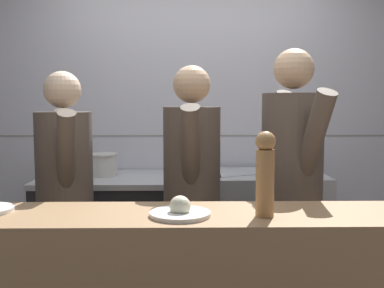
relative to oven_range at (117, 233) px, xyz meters
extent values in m
cube|color=silver|center=(0.59, 0.40, 0.87)|extent=(8.00, 0.06, 2.60)
cube|color=gray|center=(0.59, 0.37, 0.72)|extent=(8.00, 0.00, 0.01)
cube|color=#232326|center=(0.00, 0.00, -0.02)|extent=(1.12, 0.70, 0.83)
cube|color=#B7BABF|center=(0.00, 0.00, 0.41)|extent=(1.14, 0.71, 0.04)
cube|color=#B7BABF|center=(0.00, -0.33, 0.04)|extent=(1.01, 0.03, 0.10)
cube|color=#B7BABF|center=(1.10, 0.00, 0.01)|extent=(0.94, 0.65, 0.89)
cylinder|color=beige|center=(-0.12, 0.04, 0.52)|extent=(0.23, 0.23, 0.17)
cylinder|color=beige|center=(-0.12, 0.04, 0.60)|extent=(0.24, 0.24, 0.01)
cone|color=#B7BABF|center=(1.20, 0.07, 0.50)|extent=(0.20, 0.20, 0.08)
cube|color=#B7BABF|center=(0.90, -0.13, 0.46)|extent=(0.28, 0.16, 0.01)
cube|color=black|center=(0.72, -0.22, 0.47)|extent=(0.11, 0.07, 0.02)
cylinder|color=white|center=(0.50, -1.53, 0.53)|extent=(0.25, 0.25, 0.02)
sphere|color=beige|center=(0.50, -1.53, 0.56)|extent=(0.09, 0.09, 0.09)
cylinder|color=#AD7A47|center=(0.85, -1.55, 0.66)|extent=(0.08, 0.08, 0.28)
sphere|color=#AD7A47|center=(0.85, -1.55, 0.83)|extent=(0.08, 0.08, 0.08)
cube|color=black|center=(-0.18, -0.76, -0.06)|extent=(0.32, 0.26, 0.75)
cylinder|color=brown|center=(-0.18, -0.76, 0.62)|extent=(0.41, 0.41, 0.62)
sphere|color=beige|center=(-0.18, -0.76, 1.06)|extent=(0.21, 0.21, 0.21)
cylinder|color=brown|center=(-0.24, -0.58, 0.70)|extent=(0.19, 0.33, 0.52)
cylinder|color=brown|center=(-0.12, -0.94, 0.70)|extent=(0.19, 0.33, 0.52)
cube|color=black|center=(0.56, -0.75, -0.05)|extent=(0.29, 0.20, 0.77)
cylinder|color=brown|center=(0.56, -0.75, 0.65)|extent=(0.35, 0.35, 0.63)
sphere|color=#D8AD84|center=(0.56, -0.75, 1.09)|extent=(0.22, 0.22, 0.22)
cylinder|color=brown|center=(0.57, -0.56, 0.72)|extent=(0.11, 0.32, 0.53)
cylinder|color=brown|center=(0.55, -0.95, 0.72)|extent=(0.11, 0.32, 0.53)
cube|color=black|center=(1.13, -0.81, -0.03)|extent=(0.34, 0.27, 0.81)
cylinder|color=brown|center=(1.13, -0.81, 0.71)|extent=(0.44, 0.44, 0.67)
sphere|color=#D8AD84|center=(1.13, -0.81, 1.18)|extent=(0.23, 0.23, 0.23)
cylinder|color=brown|center=(1.07, -0.61, 0.78)|extent=(0.20, 0.35, 0.56)
cylinder|color=brown|center=(1.19, -1.01, 0.78)|extent=(0.20, 0.35, 0.56)
camera|label=1|loc=(0.52, -3.35, 0.98)|focal=42.00mm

